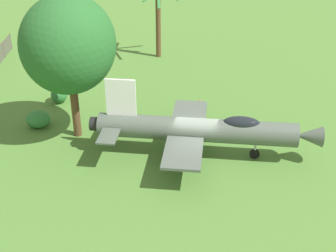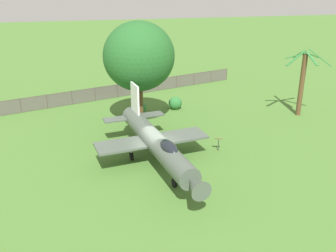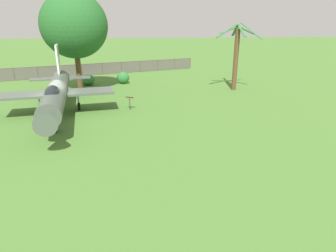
{
  "view_description": "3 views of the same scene",
  "coord_description": "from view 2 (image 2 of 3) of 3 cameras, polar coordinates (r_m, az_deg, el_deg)",
  "views": [
    {
      "loc": [
        4.92,
        -23.66,
        15.48
      ],
      "look_at": [
        -1.41,
        -1.29,
        2.49
      ],
      "focal_mm": 49.57,
      "sensor_mm": 36.0,
      "label": 1
    },
    {
      "loc": [
        24.22,
        -4.61,
        12.62
      ],
      "look_at": [
        -0.61,
        1.09,
        2.59
      ],
      "focal_mm": 40.6,
      "sensor_mm": 36.0,
      "label": 2
    },
    {
      "loc": [
        21.7,
        5.73,
        6.71
      ],
      "look_at": [
        7.28,
        7.33,
        1.5
      ],
      "focal_mm": 31.6,
      "sensor_mm": 36.0,
      "label": 3
    }
  ],
  "objects": [
    {
      "name": "ground_plane",
      "position": [
        27.7,
        -1.93,
        -5.63
      ],
      "size": [
        200.0,
        200.0,
        0.0
      ],
      "primitive_type": "plane",
      "color": "#47722D"
    },
    {
      "name": "display_jet",
      "position": [
        26.63,
        -1.72,
        -2.49
      ],
      "size": [
        13.84,
        8.45,
        4.8
      ],
      "rotation": [
        0.0,
        0.0,
        0.16
      ],
      "color": "#4C564C",
      "rests_on": "ground_plane"
    },
    {
      "name": "shade_tree",
      "position": [
        33.24,
        -4.38,
        10.34
      ],
      "size": [
        5.66,
        6.19,
        9.26
      ],
      "color": "brown",
      "rests_on": "ground_plane"
    },
    {
      "name": "palm_tree",
      "position": [
        38.48,
        19.49,
        6.29
      ],
      "size": [
        4.3,
        4.45,
        6.47
      ],
      "color": "brown",
      "rests_on": "ground_plane"
    },
    {
      "name": "perimeter_fence",
      "position": [
        41.67,
        -12.55,
        4.5
      ],
      "size": [
        11.69,
        37.09,
        1.51
      ],
      "rotation": [
        0.0,
        0.0,
        5.02
      ],
      "color": "#4C4238",
      "rests_on": "ground_plane"
    },
    {
      "name": "shrub_near_fence",
      "position": [
        38.7,
        1.1,
        3.47
      ],
      "size": [
        1.17,
        1.37,
        1.3
      ],
      "color": "#2D7033",
      "rests_on": "ground_plane"
    },
    {
      "name": "shrub_by_tree",
      "position": [
        37.68,
        -4.39,
        2.76
      ],
      "size": [
        1.69,
        1.5,
        1.11
      ],
      "color": "#2D7033",
      "rests_on": "ground_plane"
    },
    {
      "name": "info_plaque",
      "position": [
        29.55,
        7.61,
        -2.17
      ],
      "size": [
        0.57,
        0.69,
        1.14
      ],
      "color": "#333333",
      "rests_on": "ground_plane"
    }
  ]
}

